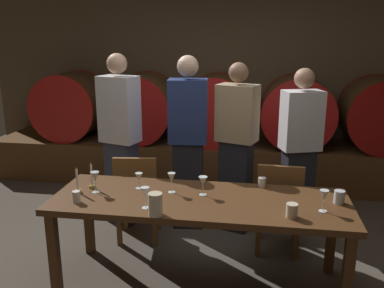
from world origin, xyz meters
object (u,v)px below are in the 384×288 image
(wine_barrel_center, at_px, (217,110))
(chair_left, at_px, (137,194))
(wine_glass_center_left, at_px, (145,193))
(cup_far_left, at_px, (76,197))
(guest_center_left, at_px, (188,142))
(guest_center_right, at_px, (236,148))
(pitcher, at_px, (155,204))
(wine_glass_far_right, at_px, (324,196))
(wine_glass_far_left, at_px, (95,178))
(wine_glass_center_right, at_px, (172,178))
(wine_barrel_far_left, at_px, (72,105))
(cup_far_right, at_px, (339,197))
(wine_glass_left, at_px, (139,178))
(wine_glass_right, at_px, (203,181))
(wine_barrel_left, at_px, (142,107))
(dining_table, at_px, (200,207))
(candle_right, at_px, (92,181))
(wine_barrel_right, at_px, (296,112))
(guest_far_right, at_px, (300,149))
(wine_barrel_far_right, at_px, (379,114))
(chair_right, at_px, (279,203))
(candle_left, at_px, (78,185))
(cup_center_right, at_px, (292,211))
(guest_far_left, at_px, (120,139))
(cup_center_left, at_px, (262,182))

(wine_barrel_center, bearing_deg, chair_left, -107.43)
(wine_glass_center_left, distance_m, cup_far_left, 0.55)
(wine_barrel_center, xyz_separation_m, guest_center_left, (-0.15, -1.43, -0.07))
(guest_center_right, bearing_deg, pitcher, 89.75)
(chair_left, height_order, wine_glass_far_right, wine_glass_far_right)
(wine_barrel_center, distance_m, wine_glass_far_left, 2.58)
(guest_center_left, xyz_separation_m, wine_glass_center_right, (0.02, -0.94, -0.05))
(wine_barrel_far_left, relative_size, cup_far_left, 10.32)
(chair_left, distance_m, cup_far_right, 1.85)
(wine_glass_left, xyz_separation_m, wine_glass_center_right, (0.28, -0.04, 0.03))
(cup_far_left, distance_m, cup_far_right, 1.98)
(wine_glass_right, distance_m, wine_glass_far_right, 0.91)
(wine_barrel_left, height_order, wine_glass_center_right, wine_barrel_left)
(chair_left, bearing_deg, cup_far_left, 68.19)
(dining_table, bearing_deg, candle_right, 174.83)
(candle_right, distance_m, wine_glass_left, 0.39)
(wine_barrel_right, relative_size, guest_far_right, 0.55)
(guest_far_right, bearing_deg, wine_barrel_right, -110.72)
(wine_barrel_right, height_order, wine_barrel_far_right, same)
(guest_far_right, bearing_deg, wine_glass_left, 19.57)
(chair_right, distance_m, guest_center_right, 0.72)
(candle_left, relative_size, cup_center_right, 2.17)
(chair_right, xyz_separation_m, wine_glass_center_left, (-1.01, -0.85, 0.37))
(guest_far_right, bearing_deg, guest_far_left, -12.83)
(wine_barrel_far_right, xyz_separation_m, cup_center_right, (-1.24, -2.70, -0.19))
(wine_glass_left, bearing_deg, candle_left, -160.57)
(wine_barrel_far_right, xyz_separation_m, cup_center_left, (-1.45, -2.13, -0.20))
(wine_barrel_left, bearing_deg, dining_table, -65.19)
(wine_barrel_far_left, distance_m, wine_glass_far_right, 3.99)
(wine_barrel_center, xyz_separation_m, chair_right, (0.76, -1.86, -0.50))
(wine_barrel_left, bearing_deg, wine_barrel_far_right, 0.00)
(dining_table, relative_size, cup_center_left, 29.29)
(wine_barrel_far_left, relative_size, wine_glass_far_left, 5.25)
(guest_far_left, xyz_separation_m, candle_right, (0.06, -0.94, -0.11))
(wine_barrel_left, xyz_separation_m, wine_glass_center_right, (0.90, -2.37, -0.12))
(dining_table, bearing_deg, wine_glass_far_left, -179.68)
(wine_barrel_far_left, relative_size, guest_far_right, 0.55)
(wine_barrel_center, height_order, guest_far_left, guest_far_left)
(wine_barrel_far_right, bearing_deg, wine_barrel_left, 180.00)
(guest_center_left, height_order, cup_center_left, guest_center_left)
(wine_barrel_far_right, distance_m, cup_center_left, 2.58)
(candle_right, height_order, cup_far_right, candle_right)
(wine_glass_far_left, distance_m, wine_glass_right, 0.86)
(wine_barrel_far_right, xyz_separation_m, pitcher, (-2.19, -2.81, -0.16))
(candle_left, bearing_deg, cup_far_left, -69.24)
(wine_barrel_far_left, xyz_separation_m, wine_glass_far_right, (3.06, -2.56, -0.13))
(dining_table, xyz_separation_m, cup_far_right, (1.05, 0.07, 0.12))
(wine_barrel_far_left, xyz_separation_m, wine_glass_left, (1.63, -2.33, -0.15))
(wine_barrel_center, distance_m, wine_glass_left, 2.37)
(guest_far_right, xyz_separation_m, candle_left, (-1.83, -1.22, -0.04))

